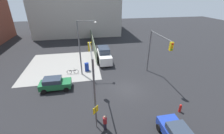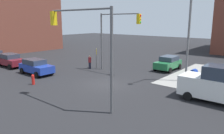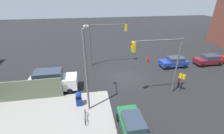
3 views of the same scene
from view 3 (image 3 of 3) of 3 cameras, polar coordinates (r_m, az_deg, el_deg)
The scene contains 13 objects.
ground_plane at distance 21.17m, azimuth 5.06°, elevation -3.60°, with size 120.00×120.00×0.00m, color black.
traffic_signal_nw_corner at distance 16.23m, azimuth 18.05°, elevation 3.76°, with size 5.42×0.36×6.50m.
traffic_signal_se_corner at distance 23.15m, azimuth -2.80°, elevation 11.54°, with size 5.86×0.36×6.50m.
street_lamp_corner at distance 13.60m, azimuth -9.80°, elevation 0.73°, with size 0.65×2.66×8.00m.
warning_sign_two_way at distance 18.92m, azimuth 24.91°, elevation -4.31°, with size 0.48×0.48×2.40m.
mailbox_blue at distance 16.06m, azimuth -12.54°, elevation -11.70°, with size 0.56×0.64×1.43m.
fire_hydrant at distance 26.06m, azimuth 13.54°, elevation 2.83°, with size 0.26×0.26×0.94m.
hatchback_maroon at distance 28.97m, azimuth 32.84°, elevation 2.38°, with size 4.21×2.02×1.62m.
sedan_green at distance 13.24m, azimuth 7.73°, elevation -20.65°, with size 2.02×3.89×1.62m.
sedan_blue at distance 25.51m, azimuth 22.55°, elevation 1.86°, with size 4.20×2.02×1.62m.
van_white_delivery at distance 18.91m, azimuth -21.70°, elevation -4.96°, with size 5.40×2.32×2.62m.
pedestrian_crossing at distance 20.04m, azimuth 24.31°, elevation -5.16°, with size 0.36×0.36×1.60m.
bicycle_leaning_on_fence at distance 14.62m, azimuth -10.18°, elevation -18.08°, with size 0.05×1.75×0.97m.
Camera 3 is at (4.90, 17.77, 10.41)m, focal length 24.00 mm.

